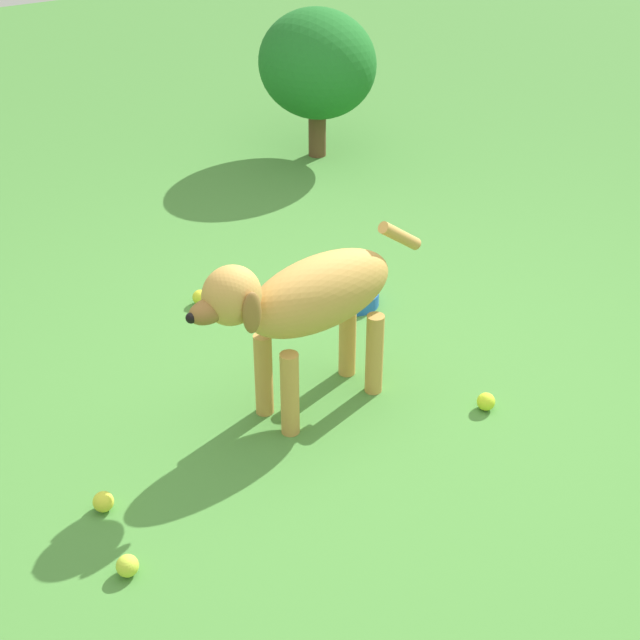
# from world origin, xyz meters

# --- Properties ---
(ground) EXTENTS (14.00, 14.00, 0.00)m
(ground) POSITION_xyz_m (0.00, 0.00, 0.00)
(ground) COLOR #478438
(dog) EXTENTS (0.30, 0.99, 0.67)m
(dog) POSITION_xyz_m (0.06, 0.22, 0.44)
(dog) COLOR #C69347
(dog) RESTS_ON ground
(tennis_ball_0) EXTENTS (0.07, 0.07, 0.07)m
(tennis_ball_0) POSITION_xyz_m (-0.05, 1.04, 0.03)
(tennis_ball_0) COLOR yellow
(tennis_ball_0) RESTS_ON ground
(tennis_ball_1) EXTENTS (0.07, 0.07, 0.07)m
(tennis_ball_1) POSITION_xyz_m (0.93, 0.21, 0.03)
(tennis_ball_1) COLOR yellow
(tennis_ball_1) RESTS_ON ground
(tennis_ball_2) EXTENTS (0.07, 0.07, 0.07)m
(tennis_ball_2) POSITION_xyz_m (-0.34, 1.08, 0.03)
(tennis_ball_2) COLOR #C1D83A
(tennis_ball_2) RESTS_ON ground
(tennis_ball_3) EXTENTS (0.07, 0.07, 0.07)m
(tennis_ball_3) POSITION_xyz_m (-0.30, -0.31, 0.03)
(tennis_ball_3) COLOR #C6E22C
(tennis_ball_3) RESTS_ON ground
(water_bowl) EXTENTS (0.22, 0.22, 0.06)m
(water_bowl) POSITION_xyz_m (0.58, -0.34, 0.03)
(water_bowl) COLOR blue
(water_bowl) RESTS_ON ground
(shrub_near) EXTENTS (0.72, 0.65, 0.85)m
(shrub_near) POSITION_xyz_m (2.14, -1.16, 0.54)
(shrub_near) COLOR brown
(shrub_near) RESTS_ON ground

